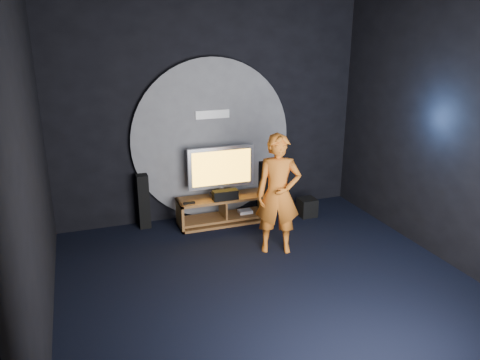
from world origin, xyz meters
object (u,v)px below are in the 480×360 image
tv (221,169)px  tower_speaker_right (264,186)px  media_console (223,211)px  tower_speaker_left (143,201)px  subwoofer (307,207)px  player (278,194)px

tv → tower_speaker_right: size_ratio=1.24×
tv → tower_speaker_right: (0.84, 0.23, -0.46)m
media_console → tower_speaker_left: (-1.23, 0.26, 0.24)m
media_console → subwoofer: media_console is taller
subwoofer → tv: bearing=169.7°
tower_speaker_right → player: (-0.41, -1.48, 0.41)m
subwoofer → player: size_ratio=0.18×
tower_speaker_right → subwoofer: 0.81m
media_console → tower_speaker_left: 1.28m
tower_speaker_right → player: player is taller
media_console → subwoofer: 1.43m
tower_speaker_left → subwoofer: 2.69m
player → tower_speaker_left: bearing=159.2°
tv → player: player is taller
media_console → tower_speaker_left: size_ratio=1.67×
tower_speaker_right → subwoofer: bearing=-40.3°
media_console → tower_speaker_right: bearing=19.8°
media_console → tv: tv is taller
media_console → subwoofer: (1.41, -0.19, -0.04)m
subwoofer → media_console: bearing=172.3°
tower_speaker_left → tower_speaker_right: same height
tower_speaker_left → player: 2.23m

